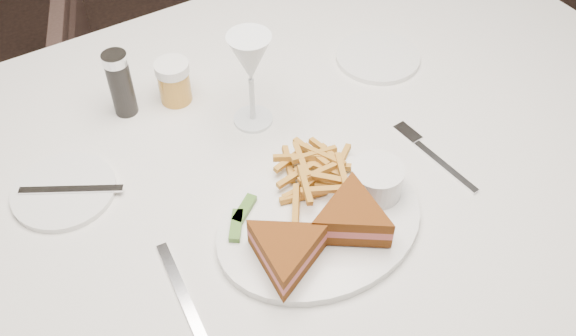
# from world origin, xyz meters

# --- Properties ---
(table) EXTENTS (1.63, 1.17, 0.75)m
(table) POSITION_xyz_m (-0.09, 0.20, 0.38)
(table) COLOR silver
(table) RESTS_ON ground
(chair_far) EXTENTS (0.73, 0.70, 0.62)m
(chair_far) POSITION_xyz_m (-0.01, 1.11, 0.31)
(chair_far) COLOR #402D27
(chair_far) RESTS_ON ground
(table_setting) EXTENTS (0.78, 0.54, 0.18)m
(table_setting) POSITION_xyz_m (-0.09, 0.15, 0.79)
(table_setting) COLOR white
(table_setting) RESTS_ON table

